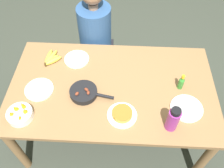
{
  "coord_description": "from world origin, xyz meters",
  "views": [
    {
      "loc": [
        0.06,
        -1.18,
        2.26
      ],
      "look_at": [
        0.0,
        0.0,
        0.75
      ],
      "focal_mm": 38.0,
      "sensor_mm": 36.0,
      "label": 1
    }
  ],
  "objects_px": {
    "water_bottle": "(173,119)",
    "banana_bunch": "(51,59)",
    "fruit_bowl_mango": "(20,114)",
    "empty_plate_near_front": "(186,108)",
    "empty_plate_far_right": "(39,89)",
    "hot_sauce_bottle": "(181,82)",
    "skillet": "(84,93)",
    "frittata_plate_center": "(122,114)",
    "empty_plate_far_left": "(77,59)",
    "person_figure": "(96,46)"
  },
  "relations": [
    {
      "from": "empty_plate_far_right",
      "to": "hot_sauce_bottle",
      "type": "bearing_deg",
      "value": 4.5
    },
    {
      "from": "fruit_bowl_mango",
      "to": "water_bottle",
      "type": "distance_m",
      "value": 1.1
    },
    {
      "from": "empty_plate_far_right",
      "to": "fruit_bowl_mango",
      "type": "relative_size",
      "value": 1.22
    },
    {
      "from": "empty_plate_near_front",
      "to": "person_figure",
      "type": "xyz_separation_m",
      "value": [
        -0.79,
        0.88,
        -0.22
      ]
    },
    {
      "from": "frittata_plate_center",
      "to": "empty_plate_far_right",
      "type": "height_order",
      "value": "frittata_plate_center"
    },
    {
      "from": "empty_plate_far_left",
      "to": "fruit_bowl_mango",
      "type": "bearing_deg",
      "value": -118.57
    },
    {
      "from": "hot_sauce_bottle",
      "to": "person_figure",
      "type": "relative_size",
      "value": 0.12
    },
    {
      "from": "empty_plate_far_left",
      "to": "hot_sauce_bottle",
      "type": "relative_size",
      "value": 1.48
    },
    {
      "from": "frittata_plate_center",
      "to": "empty_plate_far_left",
      "type": "xyz_separation_m",
      "value": [
        -0.42,
        0.56,
        -0.01
      ]
    },
    {
      "from": "frittata_plate_center",
      "to": "empty_plate_far_left",
      "type": "relative_size",
      "value": 1.02
    },
    {
      "from": "empty_plate_near_front",
      "to": "fruit_bowl_mango",
      "type": "height_order",
      "value": "fruit_bowl_mango"
    },
    {
      "from": "banana_bunch",
      "to": "empty_plate_far_right",
      "type": "relative_size",
      "value": 0.91
    },
    {
      "from": "empty_plate_far_right",
      "to": "hot_sauce_bottle",
      "type": "height_order",
      "value": "hot_sauce_bottle"
    },
    {
      "from": "banana_bunch",
      "to": "empty_plate_far_left",
      "type": "distance_m",
      "value": 0.23
    },
    {
      "from": "empty_plate_near_front",
      "to": "empty_plate_far_left",
      "type": "bearing_deg",
      "value": 152.68
    },
    {
      "from": "hot_sauce_bottle",
      "to": "water_bottle",
      "type": "bearing_deg",
      "value": -107.03
    },
    {
      "from": "banana_bunch",
      "to": "fruit_bowl_mango",
      "type": "bearing_deg",
      "value": -99.83
    },
    {
      "from": "banana_bunch",
      "to": "water_bottle",
      "type": "xyz_separation_m",
      "value": [
        1.0,
        -0.61,
        0.08
      ]
    },
    {
      "from": "water_bottle",
      "to": "banana_bunch",
      "type": "bearing_deg",
      "value": 148.67
    },
    {
      "from": "person_figure",
      "to": "hot_sauce_bottle",
      "type": "bearing_deg",
      "value": -41.73
    },
    {
      "from": "skillet",
      "to": "empty_plate_far_right",
      "type": "relative_size",
      "value": 1.54
    },
    {
      "from": "banana_bunch",
      "to": "empty_plate_near_front",
      "type": "relative_size",
      "value": 0.84
    },
    {
      "from": "frittata_plate_center",
      "to": "empty_plate_far_right",
      "type": "distance_m",
      "value": 0.7
    },
    {
      "from": "skillet",
      "to": "frittata_plate_center",
      "type": "relative_size",
      "value": 1.59
    },
    {
      "from": "empty_plate_near_front",
      "to": "banana_bunch",
      "type": "bearing_deg",
      "value": 158.33
    },
    {
      "from": "water_bottle",
      "to": "hot_sauce_bottle",
      "type": "xyz_separation_m",
      "value": [
        0.11,
        0.36,
        -0.04
      ]
    },
    {
      "from": "empty_plate_far_left",
      "to": "water_bottle",
      "type": "relative_size",
      "value": 0.99
    },
    {
      "from": "banana_bunch",
      "to": "fruit_bowl_mango",
      "type": "distance_m",
      "value": 0.59
    },
    {
      "from": "frittata_plate_center",
      "to": "fruit_bowl_mango",
      "type": "bearing_deg",
      "value": -176.43
    },
    {
      "from": "water_bottle",
      "to": "person_figure",
      "type": "distance_m",
      "value": 1.27
    },
    {
      "from": "empty_plate_far_left",
      "to": "person_figure",
      "type": "xyz_separation_m",
      "value": [
        0.12,
        0.42,
        -0.22
      ]
    },
    {
      "from": "frittata_plate_center",
      "to": "fruit_bowl_mango",
      "type": "xyz_separation_m",
      "value": [
        -0.75,
        -0.05,
        0.01
      ]
    },
    {
      "from": "frittata_plate_center",
      "to": "water_bottle",
      "type": "xyz_separation_m",
      "value": [
        0.35,
        -0.07,
        0.08
      ]
    },
    {
      "from": "water_bottle",
      "to": "empty_plate_near_front",
      "type": "bearing_deg",
      "value": 48.7
    },
    {
      "from": "banana_bunch",
      "to": "empty_plate_near_front",
      "type": "distance_m",
      "value": 1.22
    },
    {
      "from": "banana_bunch",
      "to": "frittata_plate_center",
      "type": "height_order",
      "value": "frittata_plate_center"
    },
    {
      "from": "skillet",
      "to": "fruit_bowl_mango",
      "type": "xyz_separation_m",
      "value": [
        -0.44,
        -0.23,
        0.01
      ]
    },
    {
      "from": "fruit_bowl_mango",
      "to": "hot_sauce_bottle",
      "type": "xyz_separation_m",
      "value": [
        1.21,
        0.34,
        0.03
      ]
    },
    {
      "from": "frittata_plate_center",
      "to": "empty_plate_far_right",
      "type": "bearing_deg",
      "value": 163.2
    },
    {
      "from": "empty_plate_far_left",
      "to": "empty_plate_far_right",
      "type": "height_order",
      "value": "same"
    },
    {
      "from": "skillet",
      "to": "empty_plate_near_front",
      "type": "height_order",
      "value": "skillet"
    },
    {
      "from": "banana_bunch",
      "to": "frittata_plate_center",
      "type": "distance_m",
      "value": 0.84
    },
    {
      "from": "skillet",
      "to": "empty_plate_far_right",
      "type": "distance_m",
      "value": 0.37
    },
    {
      "from": "banana_bunch",
      "to": "skillet",
      "type": "xyz_separation_m",
      "value": [
        0.34,
        -0.36,
        0.01
      ]
    },
    {
      "from": "banana_bunch",
      "to": "empty_plate_near_front",
      "type": "xyz_separation_m",
      "value": [
        1.14,
        -0.45,
        -0.01
      ]
    },
    {
      "from": "banana_bunch",
      "to": "fruit_bowl_mango",
      "type": "relative_size",
      "value": 1.1
    },
    {
      "from": "frittata_plate_center",
      "to": "empty_plate_far_left",
      "type": "height_order",
      "value": "frittata_plate_center"
    },
    {
      "from": "empty_plate_far_left",
      "to": "water_bottle",
      "type": "xyz_separation_m",
      "value": [
        0.77,
        -0.63,
        0.1
      ]
    },
    {
      "from": "empty_plate_far_left",
      "to": "hot_sauce_bottle",
      "type": "xyz_separation_m",
      "value": [
        0.88,
        -0.26,
        0.06
      ]
    },
    {
      "from": "empty_plate_near_front",
      "to": "hot_sauce_bottle",
      "type": "height_order",
      "value": "hot_sauce_bottle"
    }
  ]
}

